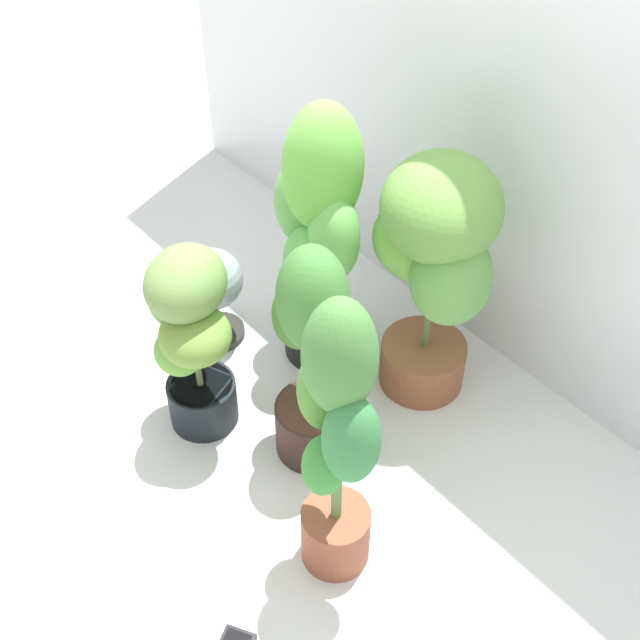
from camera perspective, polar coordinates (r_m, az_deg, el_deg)
ground_plane at (r=2.43m, az=-2.09°, el=-10.80°), size 8.00×8.00×0.00m
mylar_back_wall at (r=2.27m, az=15.09°, el=16.67°), size 3.20×0.01×2.00m
potted_plant_back_center at (r=2.34m, az=7.96°, el=4.54°), size 0.52×0.48×0.83m
potted_plant_back_left at (r=2.45m, az=-0.04°, el=6.27°), size 0.41×0.32×0.91m
potted_plant_front_right at (r=1.89m, az=1.17°, el=-8.07°), size 0.31×0.22×0.91m
potted_plant_center at (r=2.22m, az=-0.64°, el=-2.14°), size 0.32×0.24×0.75m
potted_plant_front_left at (r=2.32m, az=-8.95°, el=-0.60°), size 0.38×0.32×0.65m
floor_fan at (r=2.68m, az=-7.41°, el=2.46°), size 0.26×0.26×0.35m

